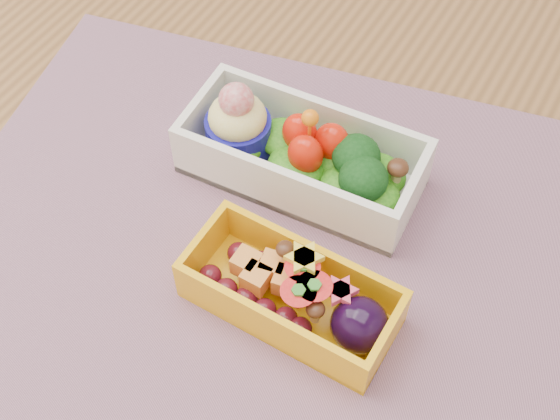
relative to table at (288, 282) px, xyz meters
The scene contains 4 objects.
table is the anchor object (origin of this frame).
placemat 0.10m from the table, 97.71° to the right, with size 0.51×0.39×0.00m, color gray.
bento_white 0.14m from the table, 106.53° to the left, with size 0.20×0.10×0.08m.
bento_yellow 0.15m from the table, 57.57° to the right, with size 0.16×0.07×0.05m.
Camera 1 is at (0.17, -0.31, 1.24)m, focal length 48.64 mm.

